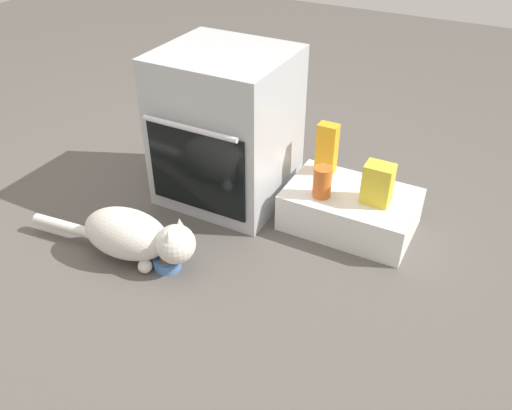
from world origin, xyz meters
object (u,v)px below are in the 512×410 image
food_bowl (167,262)px  cat (134,236)px  oven (226,128)px  pantry_cabinet (350,209)px  juice_carton (327,149)px  snack_bag (378,184)px  sauce_jar (322,182)px

food_bowl → cat: bearing=-174.2°
oven → pantry_cabinet: size_ratio=1.26×
juice_carton → snack_bag: bearing=-25.4°
sauce_jar → pantry_cabinet: bearing=36.5°
snack_bag → juice_carton: (-0.28, 0.13, 0.03)m
food_bowl → juice_carton: size_ratio=0.48×
food_bowl → sauce_jar: bearing=50.1°
cat → snack_bag: size_ratio=4.40×
sauce_jar → juice_carton: (-0.06, 0.20, 0.05)m
oven → sauce_jar: oven is taller
pantry_cabinet → cat: bearing=-138.0°
food_bowl → juice_carton: (0.39, 0.74, 0.27)m
pantry_cabinet → snack_bag: bearing=-9.3°
food_bowl → cat: (-0.14, -0.01, 0.10)m
food_bowl → snack_bag: size_ratio=0.63×
snack_bag → oven: bearing=-179.7°
oven → snack_bag: size_ratio=3.98×
cat → juice_carton: juice_carton is taller
oven → sauce_jar: size_ratio=5.11×
food_bowl → oven: bearing=95.7°
pantry_cabinet → oven: bearing=-178.0°
snack_bag → juice_carton: size_ratio=0.75×
oven → pantry_cabinet: 0.68m
oven → juice_carton: size_ratio=2.98×
pantry_cabinet → sauce_jar: bearing=-143.5°
food_bowl → sauce_jar: size_ratio=0.82×
pantry_cabinet → snack_bag: size_ratio=3.15×
pantry_cabinet → food_bowl: (-0.56, -0.62, -0.06)m
snack_bag → juice_carton: juice_carton is taller
cat → snack_bag: (0.82, 0.62, 0.15)m
cat → sauce_jar: bearing=37.1°
cat → sauce_jar: sauce_jar is taller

